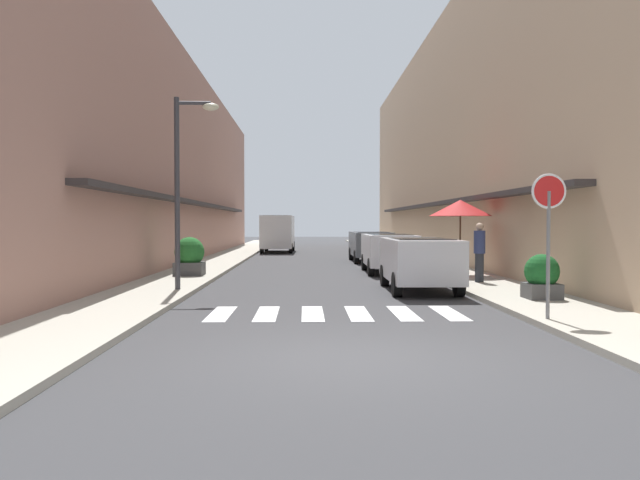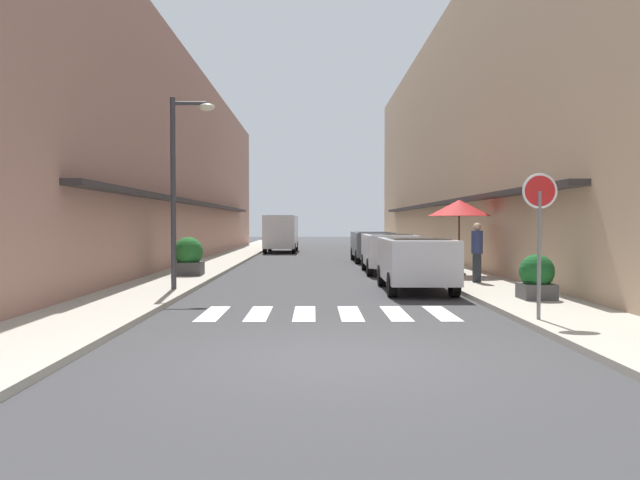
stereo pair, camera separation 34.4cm
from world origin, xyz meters
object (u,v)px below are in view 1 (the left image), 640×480
round_street_sign (549,208)px  planter_midblock (189,257)px  cafe_umbrella (460,208)px  planter_corner (542,277)px  street_lamp (184,172)px  pedestrian_walking_near (479,251)px  parked_car_far (370,243)px  delivery_van (278,230)px  parked_car_mid (389,249)px  parked_car_near (419,258)px

round_street_sign → planter_midblock: round_street_sign is taller
cafe_umbrella → planter_corner: size_ratio=2.45×
street_lamp → pedestrian_walking_near: street_lamp is taller
parked_car_far → pedestrian_walking_near: size_ratio=2.50×
street_lamp → planter_corner: bearing=-14.6°
delivery_van → planter_midblock: (-2.17, -18.99, -0.65)m
round_street_sign → cafe_umbrella: size_ratio=1.05×
pedestrian_walking_near → planter_corner: bearing=-178.8°
round_street_sign → parked_car_mid: bearing=96.3°
cafe_umbrella → pedestrian_walking_near: bearing=-91.7°
cafe_umbrella → pedestrian_walking_near: size_ratio=1.44×
cafe_umbrella → planter_midblock: bearing=179.7°
parked_car_mid → delivery_van: delivery_van is taller
street_lamp → parked_car_far: bearing=64.5°
parked_car_far → pedestrian_walking_near: bearing=-79.9°
cafe_umbrella → planter_midblock: size_ratio=1.98×
parked_car_far → planter_midblock: bearing=-128.6°
street_lamp → planter_midblock: (-0.71, 4.48, -2.51)m
parked_car_mid → street_lamp: bearing=-133.6°
planter_corner → planter_midblock: 11.62m
parked_car_mid → cafe_umbrella: (2.14, -2.25, 1.47)m
street_lamp → planter_corner: size_ratio=4.88×
planter_corner → parked_car_mid: bearing=104.9°
planter_corner → pedestrian_walking_near: bearing=94.5°
planter_midblock → parked_car_near: bearing=-29.7°
street_lamp → planter_midblock: bearing=99.0°
parked_car_far → round_street_sign: 18.75m
cafe_umbrella → pedestrian_walking_near: (-0.08, -2.63, -1.33)m
planter_corner → planter_midblock: (-9.46, 6.75, 0.12)m
parked_car_mid → street_lamp: 9.52m
parked_car_mid → planter_midblock: (-7.08, -2.20, -0.17)m
round_street_sign → street_lamp: street_lamp is taller
delivery_van → street_lamp: size_ratio=1.06×
round_street_sign → planter_corner: size_ratio=2.56×
delivery_van → cafe_umbrella: bearing=-69.7°
round_street_sign → planter_midblock: 12.98m
round_street_sign → pedestrian_walking_near: 7.23m
planter_corner → street_lamp: bearing=165.4°
pedestrian_walking_near → planter_midblock: bearing=70.4°
parked_car_near → street_lamp: street_lamp is taller
street_lamp → cafe_umbrella: bearing=27.5°
pedestrian_walking_near → parked_car_near: bearing=120.1°
parked_car_far → cafe_umbrella: size_ratio=1.73×
delivery_van → planter_midblock: size_ratio=4.19×
cafe_umbrella → parked_car_far: bearing=103.5°
cafe_umbrella → parked_car_mid: bearing=133.5°
street_lamp → round_street_sign: bearing=-34.6°
delivery_van → round_street_sign: round_street_sign is taller
parked_car_near → parked_car_far: size_ratio=0.94×
parked_car_near → planter_corner: size_ratio=4.00×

